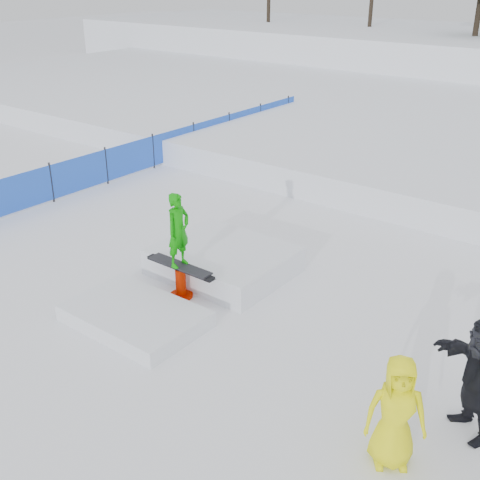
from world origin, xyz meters
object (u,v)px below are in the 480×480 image
Objects in this scene: spectator_dark at (479,378)px; jib_rail_feature at (201,272)px; spectator_yellow at (396,412)px; safety_fence at (153,151)px.

jib_rail_feature reaches higher than spectator_dark.
spectator_yellow is 0.89× the size of spectator_dark.
safety_fence is 7.94m from jib_rail_feature.
spectator_dark is 5.73m from jib_rail_feature.
safety_fence is 10.13× the size of spectator_yellow.
spectator_yellow is 5.43m from jib_rail_feature.
safety_fence is 13.20m from spectator_dark.
safety_fence is at bearing -166.12° from spectator_dark.
spectator_dark reaches higher than safety_fence.
spectator_dark is (11.88, -5.76, 0.34)m from safety_fence.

